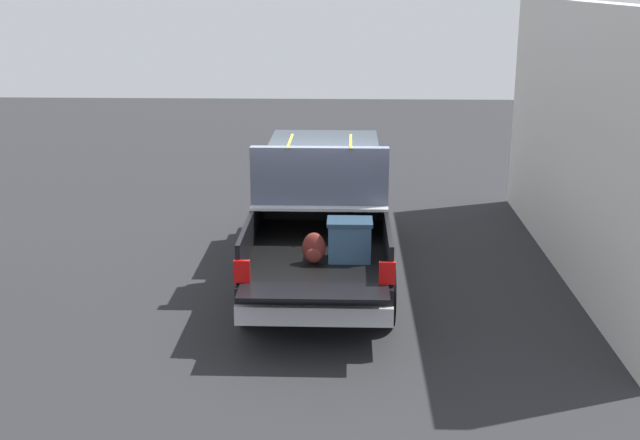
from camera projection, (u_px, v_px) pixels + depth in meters
ground_plane at (321, 277)px, 12.79m from camera, size 40.00×40.00×0.00m
pickup_truck at (322, 209)px, 12.88m from camera, size 6.05×2.06×2.23m
building_facade at (577, 140)px, 12.66m from camera, size 8.23×0.36×4.13m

